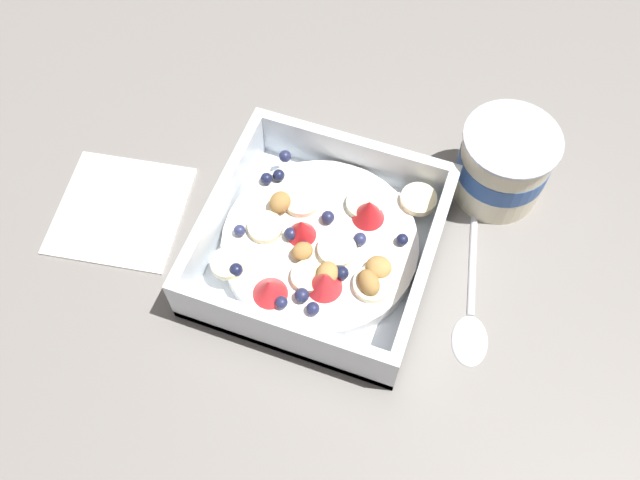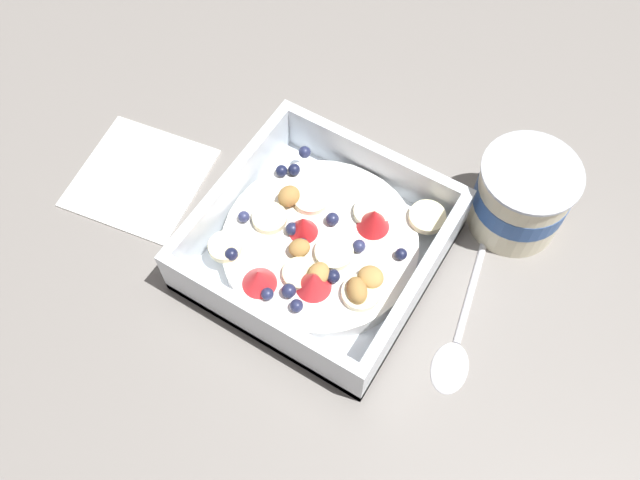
% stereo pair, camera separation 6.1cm
% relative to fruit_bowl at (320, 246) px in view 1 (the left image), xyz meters
% --- Properties ---
extents(ground_plane, '(2.40, 2.40, 0.00)m').
position_rel_fruit_bowl_xyz_m(ground_plane, '(-0.01, -0.00, -0.02)').
color(ground_plane, gray).
extents(fruit_bowl, '(0.20, 0.20, 0.06)m').
position_rel_fruit_bowl_xyz_m(fruit_bowl, '(0.00, 0.00, 0.00)').
color(fruit_bowl, white).
rests_on(fruit_bowl, ground).
extents(spoon, '(0.05, 0.17, 0.01)m').
position_rel_fruit_bowl_xyz_m(spoon, '(0.15, -0.01, -0.02)').
color(spoon, silver).
rests_on(spoon, ground).
extents(yogurt_cup, '(0.09, 0.09, 0.08)m').
position_rel_fruit_bowl_xyz_m(yogurt_cup, '(0.14, 0.13, 0.02)').
color(yogurt_cup, beige).
rests_on(yogurt_cup, ground).
extents(folded_napkin, '(0.14, 0.14, 0.01)m').
position_rel_fruit_bowl_xyz_m(folded_napkin, '(-0.20, -0.02, -0.02)').
color(folded_napkin, white).
rests_on(folded_napkin, ground).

